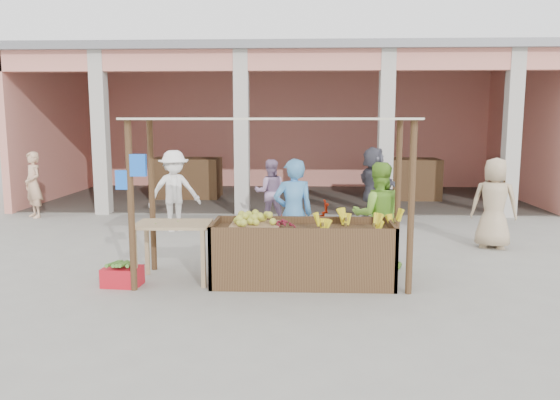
{
  "coord_description": "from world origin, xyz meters",
  "views": [
    {
      "loc": [
        0.49,
        -7.71,
        2.37
      ],
      "look_at": [
        0.12,
        1.2,
        1.04
      ],
      "focal_mm": 35.0,
      "sensor_mm": 36.0,
      "label": 1
    }
  ],
  "objects_px": {
    "fruit_stall": "(303,256)",
    "side_table": "(173,232)",
    "vendor_green": "(378,212)",
    "red_crate": "(122,276)",
    "vendor_blue": "(293,210)",
    "motorcycle": "(301,225)"
  },
  "relations": [
    {
      "from": "fruit_stall",
      "to": "vendor_blue",
      "type": "xyz_separation_m",
      "value": [
        -0.15,
        0.77,
        0.54
      ]
    },
    {
      "from": "side_table",
      "to": "vendor_green",
      "type": "bearing_deg",
      "value": 14.34
    },
    {
      "from": "red_crate",
      "to": "vendor_green",
      "type": "xyz_separation_m",
      "value": [
        3.77,
        1.15,
        0.76
      ]
    },
    {
      "from": "side_table",
      "to": "motorcycle",
      "type": "distance_m",
      "value": 2.7
    },
    {
      "from": "vendor_blue",
      "to": "motorcycle",
      "type": "distance_m",
      "value": 1.28
    },
    {
      "from": "vendor_blue",
      "to": "vendor_green",
      "type": "distance_m",
      "value": 1.35
    },
    {
      "from": "fruit_stall",
      "to": "vendor_green",
      "type": "height_order",
      "value": "vendor_green"
    },
    {
      "from": "motorcycle",
      "to": "side_table",
      "type": "bearing_deg",
      "value": 131.87
    },
    {
      "from": "fruit_stall",
      "to": "motorcycle",
      "type": "bearing_deg",
      "value": 91.1
    },
    {
      "from": "side_table",
      "to": "red_crate",
      "type": "bearing_deg",
      "value": -160.28
    },
    {
      "from": "red_crate",
      "to": "vendor_blue",
      "type": "distance_m",
      "value": 2.76
    },
    {
      "from": "fruit_stall",
      "to": "side_table",
      "type": "xyz_separation_m",
      "value": [
        -1.89,
        0.01,
        0.33
      ]
    },
    {
      "from": "side_table",
      "to": "vendor_green",
      "type": "distance_m",
      "value": 3.21
    },
    {
      "from": "red_crate",
      "to": "motorcycle",
      "type": "height_order",
      "value": "motorcycle"
    },
    {
      "from": "fruit_stall",
      "to": "red_crate",
      "type": "relative_size",
      "value": 4.96
    },
    {
      "from": "red_crate",
      "to": "vendor_blue",
      "type": "bearing_deg",
      "value": 28.09
    },
    {
      "from": "side_table",
      "to": "motorcycle",
      "type": "height_order",
      "value": "motorcycle"
    },
    {
      "from": "fruit_stall",
      "to": "vendor_green",
      "type": "distance_m",
      "value": 1.57
    },
    {
      "from": "fruit_stall",
      "to": "side_table",
      "type": "distance_m",
      "value": 1.91
    },
    {
      "from": "fruit_stall",
      "to": "red_crate",
      "type": "distance_m",
      "value": 2.6
    },
    {
      "from": "vendor_green",
      "to": "motorcycle",
      "type": "relative_size",
      "value": 0.99
    },
    {
      "from": "motorcycle",
      "to": "vendor_green",
      "type": "bearing_deg",
      "value": -135.76
    }
  ]
}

